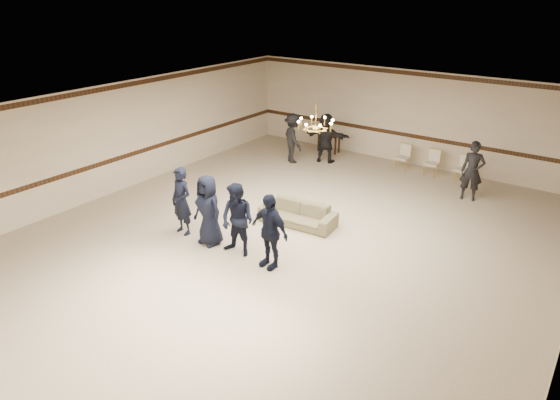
{
  "coord_description": "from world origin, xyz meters",
  "views": [
    {
      "loc": [
        5.98,
        -8.75,
        5.72
      ],
      "look_at": [
        0.03,
        -0.5,
        1.22
      ],
      "focal_mm": 31.19,
      "sensor_mm": 36.0,
      "label": 1
    }
  ],
  "objects_px": {
    "adult_mid": "(326,138)",
    "chandelier": "(316,116)",
    "banquet_chair_mid": "(432,163)",
    "settee": "(298,214)",
    "boy_d": "(269,231)",
    "boy_a": "(182,201)",
    "banquet_chair_right": "(463,169)",
    "boy_b": "(208,210)",
    "adult_right": "(472,171)",
    "banquet_chair_left": "(403,157)",
    "console_table": "(329,143)",
    "adult_left": "(293,138)",
    "boy_c": "(237,220)"
  },
  "relations": [
    {
      "from": "chandelier",
      "to": "console_table",
      "type": "xyz_separation_m",
      "value": [
        -2.74,
        5.45,
        -2.53
      ]
    },
    {
      "from": "chandelier",
      "to": "boy_d",
      "type": "distance_m",
      "value": 3.09
    },
    {
      "from": "settee",
      "to": "banquet_chair_mid",
      "type": "bearing_deg",
      "value": 68.22
    },
    {
      "from": "adult_right",
      "to": "banquet_chair_mid",
      "type": "bearing_deg",
      "value": 130.11
    },
    {
      "from": "adult_left",
      "to": "adult_right",
      "type": "height_order",
      "value": "same"
    },
    {
      "from": "banquet_chair_left",
      "to": "banquet_chair_right",
      "type": "bearing_deg",
      "value": 2.66
    },
    {
      "from": "boy_d",
      "to": "adult_mid",
      "type": "relative_size",
      "value": 1.0
    },
    {
      "from": "boy_a",
      "to": "boy_c",
      "type": "bearing_deg",
      "value": 5.3
    },
    {
      "from": "boy_c",
      "to": "banquet_chair_right",
      "type": "bearing_deg",
      "value": 67.43
    },
    {
      "from": "adult_mid",
      "to": "boy_a",
      "type": "bearing_deg",
      "value": 75.66
    },
    {
      "from": "chandelier",
      "to": "banquet_chair_left",
      "type": "height_order",
      "value": "chandelier"
    },
    {
      "from": "banquet_chair_right",
      "to": "boy_b",
      "type": "bearing_deg",
      "value": -110.84
    },
    {
      "from": "adult_right",
      "to": "banquet_chair_mid",
      "type": "distance_m",
      "value": 2.04
    },
    {
      "from": "boy_a",
      "to": "console_table",
      "type": "distance_m",
      "value": 7.81
    },
    {
      "from": "boy_a",
      "to": "banquet_chair_right",
      "type": "height_order",
      "value": "boy_a"
    },
    {
      "from": "adult_mid",
      "to": "chandelier",
      "type": "bearing_deg",
      "value": 103.64
    },
    {
      "from": "settee",
      "to": "banquet_chair_left",
      "type": "bearing_deg",
      "value": 78.25
    },
    {
      "from": "adult_right",
      "to": "banquet_chair_left",
      "type": "xyz_separation_m",
      "value": [
        -2.56,
        1.23,
        -0.44
      ]
    },
    {
      "from": "banquet_chair_left",
      "to": "banquet_chair_right",
      "type": "relative_size",
      "value": 1.0
    },
    {
      "from": "boy_b",
      "to": "banquet_chair_mid",
      "type": "height_order",
      "value": "boy_b"
    },
    {
      "from": "boy_b",
      "to": "adult_mid",
      "type": "bearing_deg",
      "value": 103.9
    },
    {
      "from": "adult_mid",
      "to": "boy_d",
      "type": "bearing_deg",
      "value": 97.56
    },
    {
      "from": "boy_b",
      "to": "boy_c",
      "type": "height_order",
      "value": "same"
    },
    {
      "from": "boy_b",
      "to": "banquet_chair_left",
      "type": "xyz_separation_m",
      "value": [
        1.72,
        7.58,
        -0.44
      ]
    },
    {
      "from": "boy_b",
      "to": "banquet_chair_right",
      "type": "height_order",
      "value": "boy_b"
    },
    {
      "from": "settee",
      "to": "banquet_chair_left",
      "type": "distance_m",
      "value": 5.52
    },
    {
      "from": "settee",
      "to": "console_table",
      "type": "xyz_separation_m",
      "value": [
        -2.43,
        5.69,
        0.05
      ]
    },
    {
      "from": "boy_d",
      "to": "banquet_chair_mid",
      "type": "height_order",
      "value": "boy_d"
    },
    {
      "from": "chandelier",
      "to": "banquet_chair_left",
      "type": "distance_m",
      "value": 5.8
    },
    {
      "from": "adult_right",
      "to": "boy_c",
      "type": "bearing_deg",
      "value": -129.81
    },
    {
      "from": "boy_c",
      "to": "boy_d",
      "type": "relative_size",
      "value": 1.0
    },
    {
      "from": "chandelier",
      "to": "console_table",
      "type": "height_order",
      "value": "chandelier"
    },
    {
      "from": "boy_d",
      "to": "console_table",
      "type": "bearing_deg",
      "value": 119.01
    },
    {
      "from": "banquet_chair_mid",
      "to": "adult_right",
      "type": "bearing_deg",
      "value": -40.08
    },
    {
      "from": "settee",
      "to": "adult_right",
      "type": "distance_m",
      "value": 5.32
    },
    {
      "from": "boy_a",
      "to": "settee",
      "type": "height_order",
      "value": "boy_a"
    },
    {
      "from": "settee",
      "to": "adult_mid",
      "type": "relative_size",
      "value": 1.15
    },
    {
      "from": "settee",
      "to": "console_table",
      "type": "distance_m",
      "value": 6.18
    },
    {
      "from": "chandelier",
      "to": "banquet_chair_mid",
      "type": "distance_m",
      "value": 5.93
    },
    {
      "from": "banquet_chair_right",
      "to": "settee",
      "type": "bearing_deg",
      "value": -109.82
    },
    {
      "from": "adult_mid",
      "to": "console_table",
      "type": "bearing_deg",
      "value": -79.33
    },
    {
      "from": "boy_d",
      "to": "adult_mid",
      "type": "distance_m",
      "value": 7.24
    },
    {
      "from": "banquet_chair_mid",
      "to": "console_table",
      "type": "xyz_separation_m",
      "value": [
        -4.0,
        0.2,
        -0.09
      ]
    },
    {
      "from": "console_table",
      "to": "adult_left",
      "type": "bearing_deg",
      "value": -99.2
    },
    {
      "from": "console_table",
      "to": "boy_b",
      "type": "bearing_deg",
      "value": -75.7
    },
    {
      "from": "boy_c",
      "to": "banquet_chair_right",
      "type": "xyz_separation_m",
      "value": [
        2.82,
        7.58,
        -0.44
      ]
    },
    {
      "from": "banquet_chair_left",
      "to": "boy_b",
      "type": "bearing_deg",
      "value": -100.13
    },
    {
      "from": "banquet_chair_right",
      "to": "boy_c",
      "type": "bearing_deg",
      "value": -105.11
    },
    {
      "from": "settee",
      "to": "boy_a",
      "type": "bearing_deg",
      "value": -140.18
    },
    {
      "from": "adult_left",
      "to": "banquet_chair_mid",
      "type": "bearing_deg",
      "value": -127.12
    }
  ]
}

